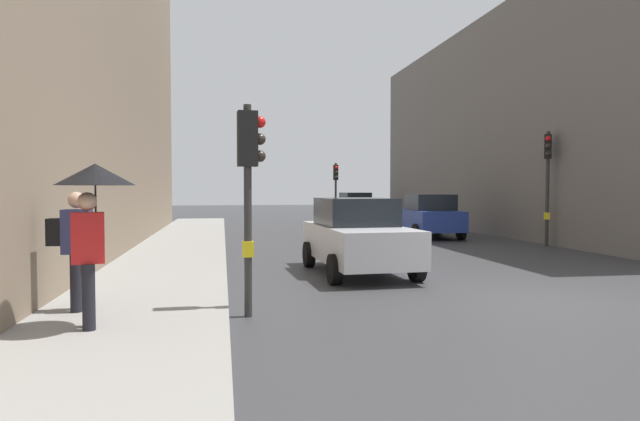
# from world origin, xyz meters

# --- Properties ---
(ground_plane) EXTENTS (120.00, 120.00, 0.00)m
(ground_plane) POSITION_xyz_m (0.00, 0.00, 0.00)
(ground_plane) COLOR #38383A
(sidewalk_kerb) EXTENTS (2.82, 40.00, 0.16)m
(sidewalk_kerb) POSITION_xyz_m (-7.03, 6.00, 0.08)
(sidewalk_kerb) COLOR gray
(sidewalk_kerb) RESTS_ON ground
(building_facade_right) EXTENTS (12.00, 25.28, 9.60)m
(building_facade_right) POSITION_xyz_m (11.62, 14.80, 4.80)
(building_facade_right) COLOR slate
(building_facade_right) RESTS_ON ground
(traffic_light_far_median) EXTENTS (0.25, 0.43, 3.42)m
(traffic_light_far_median) POSITION_xyz_m (0.47, 20.96, 2.36)
(traffic_light_far_median) COLOR #2D2D2D
(traffic_light_far_median) RESTS_ON ground
(traffic_light_near_left) EXTENTS (0.44, 0.26, 3.26)m
(traffic_light_near_left) POSITION_xyz_m (-5.29, -0.38, 2.25)
(traffic_light_near_left) COLOR #2D2D2D
(traffic_light_near_left) RESTS_ON ground
(traffic_light_mid_street) EXTENTS (0.37, 0.44, 3.95)m
(traffic_light_mid_street) POSITION_xyz_m (5.31, 8.41, 2.72)
(traffic_light_mid_street) COLOR #2D2D2D
(traffic_light_mid_street) RESTS_ON ground
(car_blue_van) EXTENTS (2.19, 4.29, 1.76)m
(car_blue_van) POSITION_xyz_m (2.64, 12.61, 0.88)
(car_blue_van) COLOR navy
(car_blue_van) RESTS_ON ground
(car_silver_hatchback) EXTENTS (2.16, 4.27, 1.76)m
(car_silver_hatchback) POSITION_xyz_m (-2.60, 3.62, 0.88)
(car_silver_hatchback) COLOR #BCBCC1
(car_silver_hatchback) RESTS_ON ground
(car_white_compact) EXTENTS (2.21, 4.30, 1.76)m
(car_white_compact) POSITION_xyz_m (2.67, 25.65, 0.88)
(car_white_compact) COLOR silver
(car_white_compact) RESTS_ON ground
(pedestrian_with_umbrella) EXTENTS (1.00, 1.00, 2.14)m
(pedestrian_with_umbrella) POSITION_xyz_m (-7.35, -1.36, 1.84)
(pedestrian_with_umbrella) COLOR black
(pedestrian_with_umbrella) RESTS_ON sidewalk_kerb
(pedestrian_with_grey_backpack) EXTENTS (0.61, 0.36, 1.77)m
(pedestrian_with_grey_backpack) POSITION_xyz_m (-7.88, -0.23, 1.16)
(pedestrian_with_grey_backpack) COLOR black
(pedestrian_with_grey_backpack) RESTS_ON sidewalk_kerb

